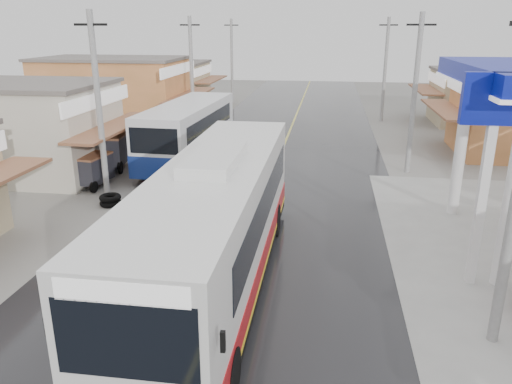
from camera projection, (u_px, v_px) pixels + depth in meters
ground at (214, 318)px, 13.23m from camera, size 120.00×120.00×0.00m
road at (275, 167)px, 27.30m from camera, size 12.00×90.00×0.02m
centre_line at (275, 167)px, 27.30m from camera, size 0.15×90.00×0.01m
shopfronts_left at (78, 147)px, 31.90m from camera, size 11.00×44.00×5.20m
utility_poles_left at (158, 158)px, 29.21m from camera, size 1.60×50.00×8.00m
utility_poles_right at (407, 172)px, 26.35m from camera, size 1.60×36.00×8.00m
coach_bus at (217, 225)px, 14.15m from camera, size 3.07×13.10×4.09m
second_bus at (188, 132)px, 27.60m from camera, size 3.16×10.07×3.30m
cyclist at (187, 178)px, 23.28m from camera, size 1.08×1.81×1.85m
tricycle_near at (111, 149)px, 26.66m from camera, size 1.91×2.46×1.88m
tricycle_far at (92, 169)px, 23.72m from camera, size 1.59×2.19×1.56m
tyre_stack at (110, 200)px, 21.42m from camera, size 0.93×0.93×0.47m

